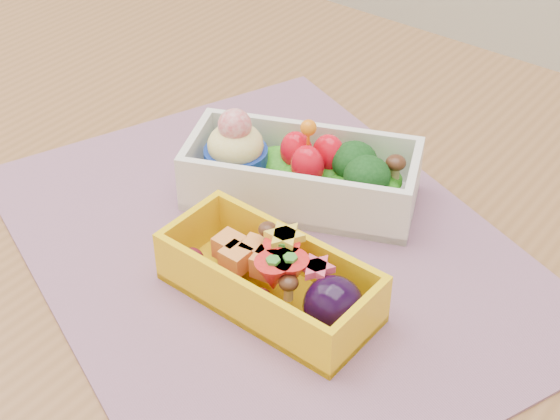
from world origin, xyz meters
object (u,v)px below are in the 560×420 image
Objects in this scene: table at (256,309)px; placemat at (269,248)px; bento_white at (300,172)px; bento_yellow at (273,278)px.

table is 2.70× the size of placemat.
bento_white reaches higher than bento_yellow.
table is at bearing 148.13° from placemat.
bento_yellow reaches higher than table.
table is 7.40× the size of bento_yellow.
table is 5.75× the size of bento_white.
bento_white is (-0.02, 0.07, 0.03)m from placemat.
bento_white is at bearing 118.93° from bento_yellow.
bento_white is 1.29× the size of bento_yellow.
bento_yellow is at bearing -48.44° from placemat.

